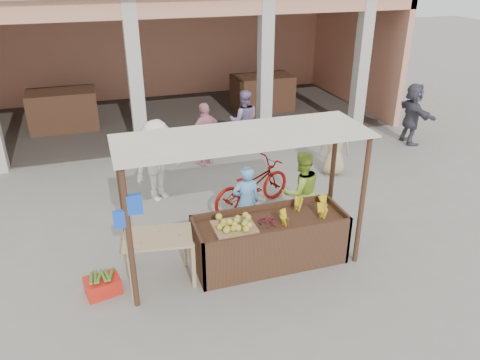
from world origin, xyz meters
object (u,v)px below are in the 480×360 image
object	(u,v)px
fruit_stall	(270,242)
vendor_green	(301,190)
side_table	(158,244)
red_crate	(103,286)
motorcycle	(252,184)
vendor_blue	(246,200)

from	to	relation	value
fruit_stall	vendor_green	bearing A→B (deg)	41.89
side_table	vendor_green	bearing A→B (deg)	25.35
red_crate	motorcycle	size ratio (longest dim) A/B	0.26
vendor_green	fruit_stall	bearing A→B (deg)	37.40
fruit_stall	motorcycle	distance (m)	2.02
vendor_green	vendor_blue	bearing A→B (deg)	-8.28
fruit_stall	motorcycle	xyz separation A→B (m)	(0.36, 1.98, 0.13)
vendor_blue	vendor_green	bearing A→B (deg)	179.90
fruit_stall	vendor_blue	bearing A→B (deg)	97.47
side_table	motorcycle	bearing A→B (deg)	49.99
side_table	vendor_blue	size ratio (longest dim) A/B	0.76
side_table	vendor_green	world-z (taller)	vendor_green
vendor_green	motorcycle	size ratio (longest dim) A/B	0.84
vendor_blue	motorcycle	size ratio (longest dim) A/B	0.76
vendor_blue	fruit_stall	bearing A→B (deg)	101.17
red_crate	motorcycle	world-z (taller)	motorcycle
vendor_blue	vendor_green	world-z (taller)	vendor_green
vendor_green	red_crate	bearing A→B (deg)	8.21
side_table	vendor_blue	distance (m)	1.99
fruit_stall	side_table	bearing A→B (deg)	179.21
fruit_stall	red_crate	size ratio (longest dim) A/B	4.91
motorcycle	vendor_blue	bearing A→B (deg)	134.98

